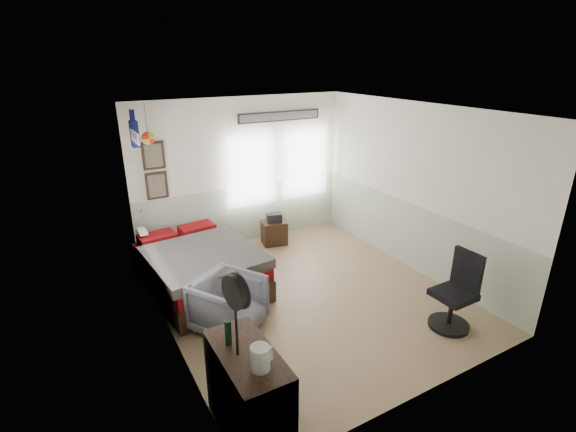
% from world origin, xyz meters
% --- Properties ---
extents(ground_plane, '(4.00, 4.50, 0.01)m').
position_xyz_m(ground_plane, '(0.00, 0.00, -0.01)').
color(ground_plane, '#93774E').
extents(room_shell, '(4.02, 4.52, 2.71)m').
position_xyz_m(room_shell, '(-0.08, 0.19, 1.61)').
color(room_shell, silver).
rests_on(room_shell, ground_plane).
extents(wall_decor, '(3.55, 1.32, 1.44)m').
position_xyz_m(wall_decor, '(-1.10, 1.96, 2.10)').
color(wall_decor, '#302016').
rests_on(wall_decor, room_shell).
extents(bed, '(1.65, 2.20, 0.66)m').
position_xyz_m(bed, '(-1.30, 1.02, 0.32)').
color(bed, black).
rests_on(bed, ground_plane).
extents(dresser, '(0.48, 1.00, 0.90)m').
position_xyz_m(dresser, '(-1.74, -1.78, 0.45)').
color(dresser, black).
rests_on(dresser, ground_plane).
extents(armchair, '(1.07, 1.08, 0.72)m').
position_xyz_m(armchair, '(-1.30, -0.19, 0.36)').
color(armchair, '#55535F').
rests_on(armchair, ground_plane).
extents(nightstand, '(0.50, 0.44, 0.44)m').
position_xyz_m(nightstand, '(0.43, 1.88, 0.22)').
color(nightstand, black).
rests_on(nightstand, ground_plane).
extents(task_chair, '(0.52, 0.52, 1.05)m').
position_xyz_m(task_chair, '(1.28, -1.57, 0.43)').
color(task_chair, black).
rests_on(task_chair, ground_plane).
extents(kettle, '(0.19, 0.17, 0.22)m').
position_xyz_m(kettle, '(-1.72, -2.02, 1.01)').
color(kettle, silver).
rests_on(kettle, dresser).
extents(bottle, '(0.06, 0.06, 0.25)m').
position_xyz_m(bottle, '(-1.83, -1.59, 1.03)').
color(bottle, black).
rests_on(bottle, dresser).
extents(stand_fan, '(0.14, 0.32, 0.79)m').
position_xyz_m(stand_fan, '(-1.81, -1.76, 1.51)').
color(stand_fan, black).
rests_on(stand_fan, dresser).
extents(black_bag, '(0.31, 0.25, 0.16)m').
position_xyz_m(black_bag, '(0.43, 1.88, 0.52)').
color(black_bag, black).
rests_on(black_bag, nightstand).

